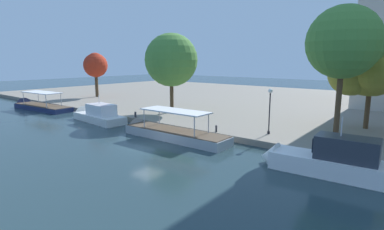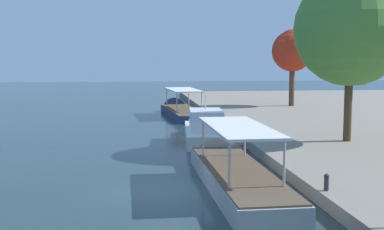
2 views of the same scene
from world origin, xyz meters
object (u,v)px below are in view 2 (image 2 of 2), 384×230
Objects in this scene: mooring_bollard_1 at (326,182)px; tree_2 at (349,28)px; tour_boat_0 at (181,113)px; tree_3 at (292,49)px; motor_yacht_1 at (205,131)px; mooring_bollard_0 at (255,135)px; tour_boat_2 at (233,177)px.

mooring_bollard_1 is 15.25m from tree_2.
tour_boat_0 is 1.54× the size of tree_3.
motor_yacht_1 is 5.36m from mooring_bollard_0.
mooring_bollard_1 is at bearing -15.56° from tree_3.
mooring_bollard_1 is (33.45, 2.89, 0.70)m from tour_boat_0.
tour_boat_2 reaches higher than mooring_bollard_0.
tree_3 reaches higher than motor_yacht_1.
mooring_bollard_0 is (20.66, 3.02, 0.71)m from tour_boat_0.
mooring_bollard_1 is at bearing -0.58° from mooring_bollard_0.
mooring_bollard_0 is 1.02× the size of mooring_bollard_1.
mooring_bollard_0 is at bearing -21.23° from tour_boat_2.
motor_yacht_1 is 13.55m from tour_boat_2.
motor_yacht_1 is 13.43× the size of mooring_bollard_0.
tour_boat_0 is 1.36× the size of motor_yacht_1.
tour_boat_0 is at bearing 5.85° from motor_yacht_1.
tour_boat_0 is at bearing -171.69° from mooring_bollard_0.
tree_3 is at bearing 170.56° from tree_2.
tree_3 is at bearing 164.44° from mooring_bollard_1.
tree_2 is (21.38, 8.97, 7.75)m from tour_boat_0.
tour_boat_2 is at bearing 174.87° from tour_boat_0.
tour_boat_2 is (29.61, -0.27, 0.05)m from tour_boat_0.
tree_2 is at bearing 83.09° from mooring_bollard_0.
tree_2 reaches higher than mooring_bollard_1.
mooring_bollard_0 is 0.07× the size of tree_2.
tree_2 is at bearing -9.44° from tree_3.
mooring_bollard_0 reaches higher than mooring_bollard_1.
tree_2 is 1.25× the size of tree_3.
tree_3 is (-36.30, 10.11, 6.10)m from mooring_bollard_1.
tour_boat_2 is at bearing -177.38° from motor_yacht_1.
mooring_bollard_0 is 26.25m from tree_3.
motor_yacht_1 is 1.13× the size of tree_3.
mooring_bollard_0 is at bearing -144.19° from motor_yacht_1.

